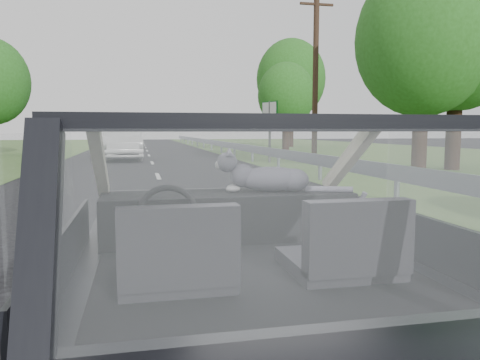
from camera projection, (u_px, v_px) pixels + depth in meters
name	position (u px, v px, depth m)	size (l,w,h in m)	color
subject_car	(251.00, 261.00, 2.42)	(1.80, 4.00, 1.45)	black
dashboard	(228.00, 216.00, 3.01)	(1.58, 0.45, 0.30)	black
driver_seat	(177.00, 250.00, 2.04)	(0.50, 0.72, 0.42)	black
passenger_seat	(347.00, 241.00, 2.21)	(0.50, 0.72, 0.42)	black
steering_wheel	(168.00, 215.00, 2.63)	(0.36, 0.36, 0.04)	black
cat	(271.00, 177.00, 3.04)	(0.63, 0.20, 0.28)	gray
guardrail	(316.00, 160.00, 13.06)	(0.05, 90.00, 0.32)	#8F96A5
other_car	(123.00, 143.00, 21.93)	(1.94, 4.92, 1.62)	silver
highway_sign	(270.00, 132.00, 20.08)	(0.11, 1.05, 2.63)	#0B5418
utility_pole	(315.00, 75.00, 20.81)	(0.25, 0.25, 7.66)	black
tree_0	(422.00, 70.00, 15.59)	(4.48, 4.48, 6.79)	#225417
tree_1	(457.00, 61.00, 16.16)	(5.01, 5.01, 7.59)	#225417
tree_2	(286.00, 108.00, 31.00)	(3.76, 3.76, 5.70)	#225417
tree_3	(291.00, 95.00, 39.10)	(5.75, 5.75, 8.71)	#225417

